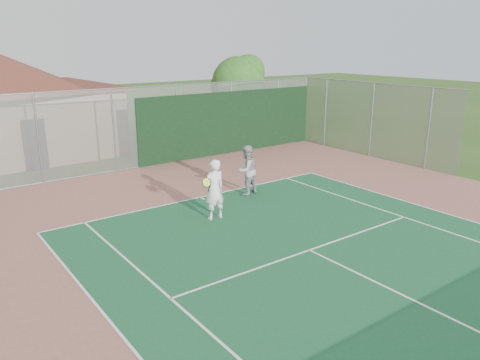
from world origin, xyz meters
The scene contains 5 objects.
back_fence centered at (2.11, 16.98, 1.67)m, with size 20.08×0.11×3.53m.
side_fence_right centered at (10.00, 12.50, 1.75)m, with size 0.08×9.00×3.50m.
tree centered at (6.91, 18.91, 3.11)m, with size 3.39×3.21×4.73m.
player_white_front centered at (-0.73, 9.82, 0.95)m, with size 0.97×0.67×1.89m.
player_grey_back centered at (1.54, 11.20, 0.90)m, with size 0.98×0.82×1.80m.
Camera 1 is at (-8.18, -1.62, 5.25)m, focal length 35.00 mm.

